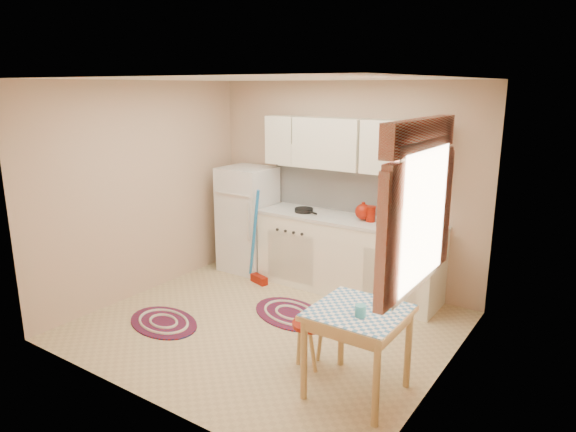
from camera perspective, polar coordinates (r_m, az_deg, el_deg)
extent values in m
plane|color=tan|center=(5.50, -2.28, -12.06)|extent=(3.60, 3.60, 0.00)
cube|color=silver|center=(4.93, -2.57, 14.99)|extent=(3.60, 3.20, 0.04)
cube|color=tan|center=(6.39, 6.16, 3.50)|extent=(3.60, 0.04, 2.50)
cube|color=tan|center=(3.95, -16.39, -3.84)|extent=(3.60, 0.04, 2.50)
cube|color=tan|center=(6.28, -15.75, 2.85)|extent=(0.04, 3.20, 2.50)
cube|color=tan|center=(4.28, 17.36, -2.50)|extent=(0.04, 3.20, 2.50)
cube|color=silver|center=(6.33, 7.08, 2.86)|extent=(2.25, 0.03, 0.55)
cube|color=white|center=(6.11, 6.59, 7.92)|extent=(2.25, 0.33, 0.60)
cube|color=white|center=(3.70, 14.88, -0.09)|extent=(0.04, 0.85, 0.95)
cube|color=white|center=(6.90, -4.49, -0.35)|extent=(0.65, 0.60, 1.40)
cube|color=white|center=(6.24, 6.57, -4.50)|extent=(2.25, 0.60, 0.88)
cube|color=beige|center=(6.10, 6.69, -0.41)|extent=(2.27, 0.62, 0.04)
cylinder|color=black|center=(6.34, 1.77, 0.65)|extent=(0.29, 0.29, 0.05)
cylinder|color=maroon|center=(5.96, 9.17, 0.13)|extent=(0.14, 0.14, 0.16)
cube|color=#D9B16C|center=(4.30, 7.69, -14.75)|extent=(0.72, 0.72, 0.72)
cylinder|color=maroon|center=(4.70, 2.52, -14.03)|extent=(0.42, 0.42, 0.42)
cylinder|color=teal|center=(4.01, 8.05, -10.45)|extent=(0.09, 0.09, 0.10)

